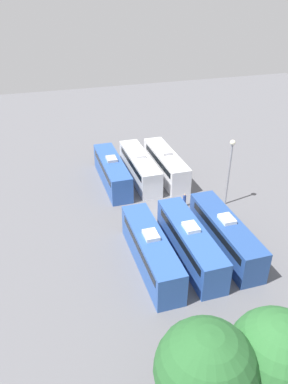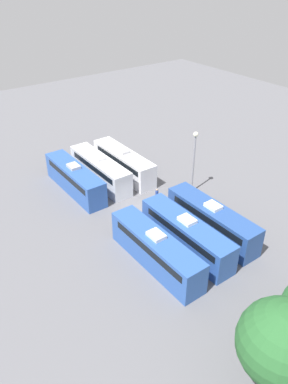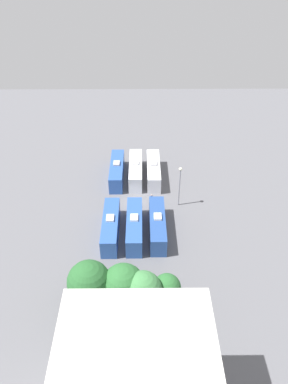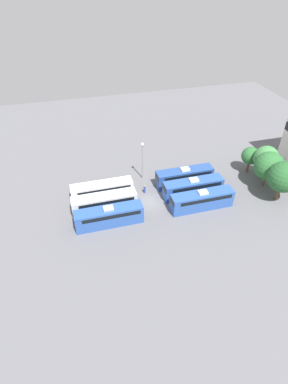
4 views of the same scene
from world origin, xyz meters
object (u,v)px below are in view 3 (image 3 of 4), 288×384
at_px(bus_1, 136,170).
at_px(tree_1, 143,290).
at_px(bus_2, 117,170).
at_px(depot_building, 137,379).
at_px(worker_person, 152,199).
at_px(tree_3, 89,282).
at_px(tree_2, 123,285).
at_px(bus_3, 157,225).
at_px(bus_4, 134,226).
at_px(light_pole, 180,180).
at_px(bus_0, 153,170).
at_px(bus_5, 111,226).
at_px(tree_0, 167,287).

height_order(bus_1, tree_1, tree_1).
bearing_deg(bus_2, depot_building, 95.60).
height_order(bus_1, worker_person, bus_1).
relative_size(bus_2, tree_3, 1.43).
xyz_separation_m(tree_2, depot_building, (-1.79, 13.13, 2.69)).
height_order(bus_3, bus_4, same).
xyz_separation_m(bus_3, bus_4, (3.68, 0.22, 0.00)).
bearing_deg(bus_1, worker_person, 110.38).
relative_size(bus_3, depot_building, 0.77).
distance_m(bus_2, tree_2, 30.50).
distance_m(tree_3, depot_building, 14.71).
height_order(tree_2, tree_3, tree_3).
bearing_deg(bus_3, light_pole, -118.79).
bearing_deg(tree_2, bus_2, -85.34).
relative_size(bus_0, tree_3, 1.43).
xyz_separation_m(bus_5, tree_0, (-8.08, 13.82, 1.87)).
height_order(bus_0, tree_2, tree_2).
xyz_separation_m(bus_5, worker_person, (-6.72, -8.43, -0.99)).
relative_size(tree_0, depot_building, 0.38).
distance_m(bus_2, tree_0, 31.06).
distance_m(light_pole, depot_building, 35.54).
bearing_deg(bus_3, tree_0, 92.60).
distance_m(bus_0, tree_0, 30.03).
xyz_separation_m(bus_2, tree_3, (1.76, 30.16, 3.23)).
bearing_deg(bus_3, bus_4, 3.36).
height_order(bus_4, tree_1, tree_1).
height_order(bus_4, worker_person, bus_4).
bearing_deg(bus_0, light_pole, 115.98).
relative_size(bus_0, depot_building, 0.77).
xyz_separation_m(bus_5, light_pole, (-11.44, -7.55, 3.57)).
height_order(bus_5, tree_3, tree_3).
xyz_separation_m(bus_2, bus_4, (-3.60, 16.09, 0.00)).
bearing_deg(bus_1, tree_1, 92.29).
distance_m(bus_2, tree_1, 31.71).
relative_size(bus_1, bus_2, 1.00).
bearing_deg(bus_3, tree_3, 57.70).
xyz_separation_m(light_pole, tree_1, (6.39, 22.58, -0.61)).
relative_size(bus_1, worker_person, 6.77).
bearing_deg(worker_person, tree_2, 79.73).
bearing_deg(light_pole, depot_building, 78.61).
bearing_deg(depot_building, worker_person, -93.68).
distance_m(bus_5, tree_1, 16.13).
bearing_deg(tree_1, tree_0, -158.28).
relative_size(bus_1, bus_3, 1.00).
distance_m(bus_4, tree_2, 14.49).
bearing_deg(bus_2, tree_2, 94.66).
relative_size(bus_3, tree_2, 1.52).
relative_size(bus_2, bus_3, 1.00).
height_order(bus_3, worker_person, bus_3).
distance_m(tree_1, tree_3, 6.72).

